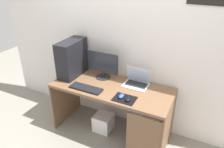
# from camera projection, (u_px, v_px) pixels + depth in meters

# --- Properties ---
(ground_plane) EXTENTS (8.00, 8.00, 0.00)m
(ground_plane) POSITION_uv_depth(u_px,v_px,m) (112.00, 131.00, 3.06)
(ground_plane) COLOR gray
(wall_back) EXTENTS (4.00, 0.05, 2.60)m
(wall_back) POSITION_uv_depth(u_px,v_px,m) (125.00, 35.00, 2.75)
(wall_back) COLOR silver
(wall_back) RESTS_ON ground_plane
(desk) EXTENTS (1.53, 0.64, 0.73)m
(desk) POSITION_uv_depth(u_px,v_px,m) (113.00, 97.00, 2.78)
(desk) COLOR brown
(desk) RESTS_ON ground_plane
(pc_tower) EXTENTS (0.21, 0.47, 0.49)m
(pc_tower) POSITION_uv_depth(u_px,v_px,m) (72.00, 58.00, 2.91)
(pc_tower) COLOR black
(pc_tower) RESTS_ON desk
(monitor) EXTENTS (0.45, 0.20, 0.37)m
(monitor) POSITION_uv_depth(u_px,v_px,m) (103.00, 65.00, 2.86)
(monitor) COLOR #232326
(monitor) RESTS_ON desk
(laptop) EXTENTS (0.31, 0.23, 0.23)m
(laptop) POSITION_uv_depth(u_px,v_px,m) (137.00, 81.00, 2.75)
(laptop) COLOR silver
(laptop) RESTS_ON desk
(keyboard) EXTENTS (0.42, 0.14, 0.02)m
(keyboard) POSITION_uv_depth(u_px,v_px,m) (86.00, 88.00, 2.67)
(keyboard) COLOR black
(keyboard) RESTS_ON desk
(mousepad) EXTENTS (0.26, 0.20, 0.00)m
(mousepad) POSITION_uv_depth(u_px,v_px,m) (124.00, 99.00, 2.48)
(mousepad) COLOR black
(mousepad) RESTS_ON desk
(mouse_left) EXTENTS (0.06, 0.10, 0.03)m
(mouse_left) POSITION_uv_depth(u_px,v_px,m) (121.00, 96.00, 2.49)
(mouse_left) COLOR #2D51B2
(mouse_left) RESTS_ON mousepad
(mouse_right) EXTENTS (0.06, 0.10, 0.03)m
(mouse_right) POSITION_uv_depth(u_px,v_px,m) (128.00, 99.00, 2.44)
(mouse_right) COLOR black
(mouse_right) RESTS_ON mousepad
(subwoofer) EXTENTS (0.24, 0.24, 0.24)m
(subwoofer) POSITION_uv_depth(u_px,v_px,m) (103.00, 122.00, 3.04)
(subwoofer) COLOR white
(subwoofer) RESTS_ON ground_plane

